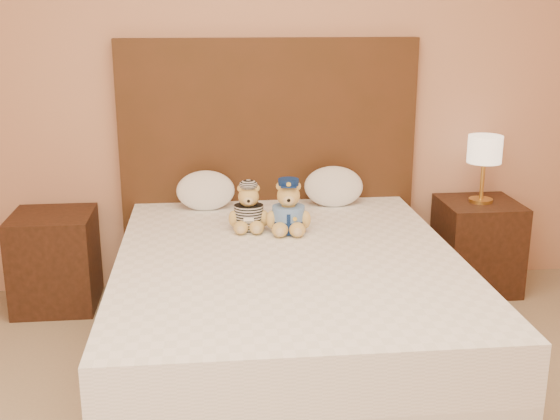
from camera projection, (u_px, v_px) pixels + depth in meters
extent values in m
cube|color=tan|center=(268.00, 64.00, 4.07)|extent=(4.00, 0.04, 2.70)
cube|color=white|center=(288.00, 332.00, 3.41)|extent=(1.60, 2.00, 0.30)
cube|color=white|center=(288.00, 279.00, 3.33)|extent=(1.60, 2.00, 0.25)
cube|color=#472715|center=(269.00, 166.00, 4.20)|extent=(1.75, 0.08, 1.50)
cube|color=#3C1F13|center=(55.00, 260.00, 4.01)|extent=(0.45, 0.45, 0.55)
cube|color=#3C1F13|center=(477.00, 245.00, 4.26)|extent=(0.45, 0.45, 0.55)
cylinder|color=gold|center=(481.00, 200.00, 4.18)|extent=(0.14, 0.14, 0.02)
cylinder|color=gold|center=(482.00, 179.00, 4.14)|extent=(0.02, 0.02, 0.26)
cylinder|color=#FAE4C3|center=(485.00, 149.00, 4.09)|extent=(0.20, 0.20, 0.16)
ellipsoid|color=white|center=(206.00, 189.00, 4.01)|extent=(0.33, 0.22, 0.24)
ellipsoid|color=white|center=(334.00, 185.00, 4.09)|extent=(0.35, 0.22, 0.24)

